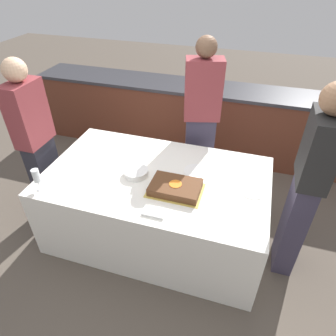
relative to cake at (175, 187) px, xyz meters
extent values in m
plane|color=brown|center=(-0.22, 0.15, -0.75)|extent=(14.00, 14.00, 0.00)
cube|color=#5B2D1E|center=(-0.22, 1.81, -0.31)|extent=(4.40, 0.55, 0.88)
cube|color=#2D2D33|center=(-0.22, 1.81, 0.15)|extent=(4.40, 0.58, 0.04)
cube|color=white|center=(-0.22, 0.15, -0.39)|extent=(1.95, 1.16, 0.72)
cube|color=gold|center=(0.00, 0.00, -0.03)|extent=(0.44, 0.31, 0.00)
cube|color=#56331C|center=(0.00, 0.00, 0.00)|extent=(0.40, 0.27, 0.06)
cylinder|color=orange|center=(0.00, 0.00, 0.04)|extent=(0.10, 0.10, 0.00)
cylinder|color=white|center=(-0.39, 0.10, -0.01)|extent=(0.21, 0.21, 0.05)
cylinder|color=white|center=(-1.07, -0.31, -0.03)|extent=(0.06, 0.06, 0.00)
cylinder|color=white|center=(-1.07, -0.31, 0.01)|extent=(0.01, 0.01, 0.08)
cylinder|color=white|center=(-1.07, -0.31, 0.11)|extent=(0.06, 0.06, 0.11)
cylinder|color=white|center=(0.10, 0.31, -0.03)|extent=(0.21, 0.21, 0.00)
cylinder|color=white|center=(0.60, 0.18, -0.03)|extent=(0.21, 0.21, 0.00)
cube|color=white|center=(-0.08, -0.29, -0.02)|extent=(0.17, 0.10, 0.02)
cube|color=#383347|center=(0.00, 0.95, -0.29)|extent=(0.33, 0.23, 0.92)
cube|color=brown|center=(0.00, 0.95, 0.46)|extent=(0.40, 0.29, 0.60)
sphere|color=brown|center=(0.00, 0.95, 0.86)|extent=(0.20, 0.20, 0.20)
cube|color=#282833|center=(-1.41, 0.15, -0.33)|extent=(0.16, 0.30, 0.84)
cube|color=brown|center=(-1.41, 0.15, 0.38)|extent=(0.20, 0.35, 0.58)
sphere|color=#D8AD89|center=(-1.41, 0.15, 0.77)|extent=(0.20, 0.20, 0.20)
cube|color=#383347|center=(0.97, 0.15, -0.28)|extent=(0.16, 0.31, 0.95)
cube|color=black|center=(0.97, 0.15, 0.46)|extent=(0.20, 0.36, 0.53)
camera|label=1|loc=(0.49, -1.79, 1.57)|focal=32.00mm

